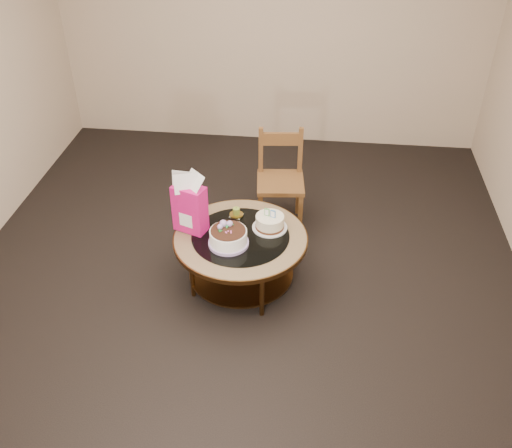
# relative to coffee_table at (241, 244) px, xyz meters

# --- Properties ---
(ground) EXTENTS (5.00, 5.00, 0.00)m
(ground) POSITION_rel_coffee_table_xyz_m (-0.00, 0.00, -0.38)
(ground) COLOR black
(ground) RESTS_ON ground
(room_walls) EXTENTS (4.52, 5.02, 2.61)m
(room_walls) POSITION_rel_coffee_table_xyz_m (-0.00, 0.00, 1.16)
(room_walls) COLOR #BCA68E
(room_walls) RESTS_ON ground
(coffee_table) EXTENTS (1.02, 1.02, 0.46)m
(coffee_table) POSITION_rel_coffee_table_xyz_m (0.00, 0.00, 0.00)
(coffee_table) COLOR brown
(coffee_table) RESTS_ON ground
(decorated_cake) EXTENTS (0.30, 0.30, 0.17)m
(decorated_cake) POSITION_rel_coffee_table_xyz_m (-0.07, -0.11, 0.14)
(decorated_cake) COLOR #A88CC7
(decorated_cake) RESTS_ON coffee_table
(cream_cake) EXTENTS (0.27, 0.27, 0.17)m
(cream_cake) POSITION_rel_coffee_table_xyz_m (0.21, 0.12, 0.13)
(cream_cake) COLOR silver
(cream_cake) RESTS_ON coffee_table
(gift_bag) EXTENTS (0.27, 0.23, 0.49)m
(gift_bag) POSITION_rel_coffee_table_xyz_m (-0.38, 0.04, 0.32)
(gift_bag) COLOR #CC137B
(gift_bag) RESTS_ON coffee_table
(pillar_candle) EXTENTS (0.11, 0.11, 0.08)m
(pillar_candle) POSITION_rel_coffee_table_xyz_m (-0.07, 0.25, 0.11)
(pillar_candle) COLOR #DFB75B
(pillar_candle) RESTS_ON coffee_table
(dining_chair) EXTENTS (0.44, 0.44, 0.87)m
(dining_chair) POSITION_rel_coffee_table_xyz_m (0.23, 0.87, 0.06)
(dining_chair) COLOR brown
(dining_chair) RESTS_ON ground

